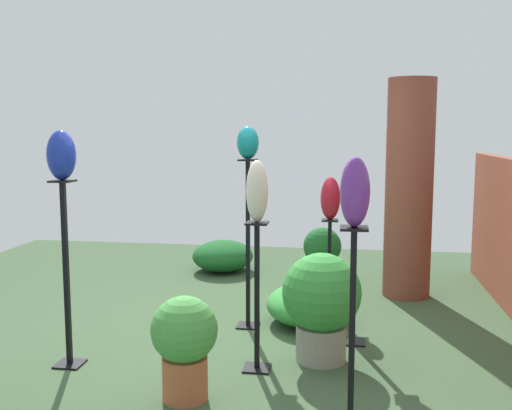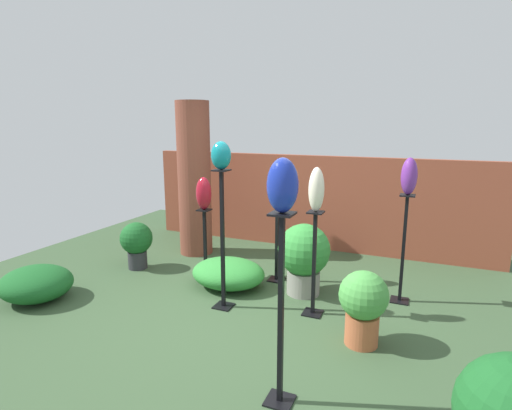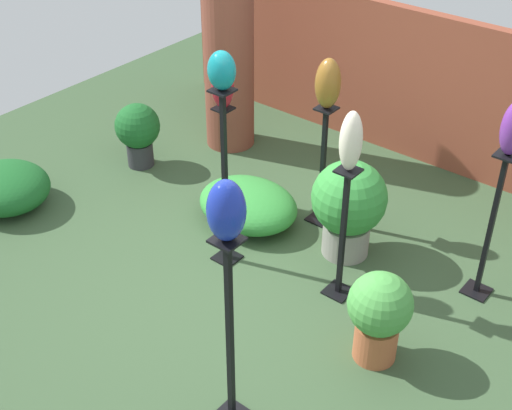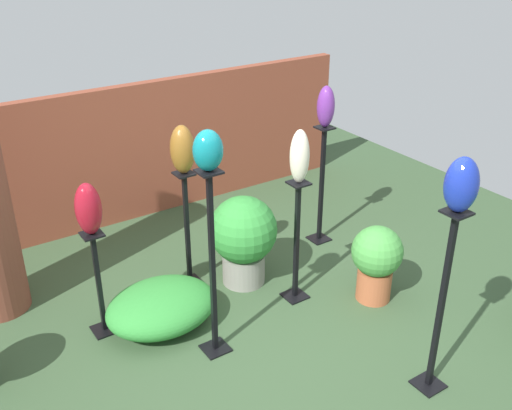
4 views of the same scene
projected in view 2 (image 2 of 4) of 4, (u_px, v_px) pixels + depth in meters
name	position (u px, v px, depth m)	size (l,w,h in m)	color
ground_plane	(245.00, 316.00, 4.21)	(8.00, 8.00, 0.00)	#385133
brick_wall_back	(312.00, 202.00, 6.40)	(5.60, 0.12, 1.50)	brown
brick_pillar	(194.00, 179.00, 6.05)	(0.50, 0.50, 2.32)	brown
pedestal_ruby	(205.00, 246.00, 5.23)	(0.20, 0.20, 0.91)	black
pedestal_bronze	(277.00, 243.00, 5.07)	(0.20, 0.20, 1.11)	black
pedestal_violet	(403.00, 254.00, 4.45)	(0.20, 0.20, 1.24)	black
pedestal_teal	(223.00, 245.00, 4.28)	(0.20, 0.20, 1.53)	black
pedestal_cobalt	(281.00, 319.00, 2.79)	(0.20, 0.20, 1.42)	black
pedestal_ivory	(314.00, 268.00, 4.16)	(0.20, 0.20, 1.12)	black
art_vase_ruby	(204.00, 193.00, 5.08)	(0.20, 0.19, 0.42)	maroon
art_vase_bronze	(278.00, 179.00, 4.90)	(0.21, 0.21, 0.42)	brown
art_vase_violet	(409.00, 176.00, 4.27)	(0.17, 0.17, 0.40)	#6B2D8C
art_vase_teal	(221.00, 155.00, 4.09)	(0.21, 0.19, 0.29)	#0F727A
art_vase_cobalt	(283.00, 185.00, 2.60)	(0.21, 0.21, 0.36)	#192D9E
art_vase_ivory	(316.00, 190.00, 3.99)	(0.16, 0.16, 0.45)	beige
potted_plant_front_right	(304.00, 255.00, 4.68)	(0.61, 0.61, 0.85)	gray
potted_plant_mid_right	(363.00, 303.00, 3.61)	(0.45, 0.45, 0.70)	#B25B38
potted_plant_near_pillar	(137.00, 242.00, 5.52)	(0.44, 0.44, 0.66)	#2D2D33
foliage_bed_east	(36.00, 283.00, 4.58)	(0.83, 0.76, 0.39)	#195923
foliage_bed_west	(228.00, 273.00, 4.94)	(0.93, 0.75, 0.35)	#338C38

